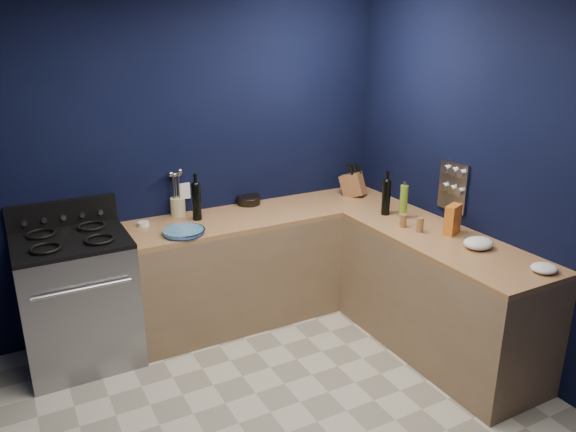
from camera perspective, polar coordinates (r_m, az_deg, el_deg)
wall_back at (r=4.47m, az=-10.94°, el=5.34°), size 3.50×0.02×2.60m
wall_right at (r=4.01m, az=22.63°, el=2.64°), size 0.02×3.50×2.60m
cab_back at (r=4.67m, az=-2.00°, el=-5.01°), size 2.30×0.63×0.86m
top_back at (r=4.51m, az=-2.07°, el=0.23°), size 2.30×0.63×0.04m
cab_right at (r=4.26m, az=15.37°, el=-8.19°), size 0.63×1.67×0.86m
top_right at (r=4.08m, az=15.92°, el=-2.55°), size 0.63×1.67×0.04m
gas_range at (r=4.26m, az=-20.87°, el=-8.35°), size 0.76×0.66×0.92m
oven_door at (r=3.99m, az=-20.17°, el=-10.37°), size 0.59×0.02×0.42m
cooktop at (r=4.08m, az=-21.64°, el=-2.38°), size 0.76×0.66×0.03m
backguard at (r=4.33m, az=-22.34°, el=0.21°), size 0.76×0.06×0.20m
spice_panel at (r=4.37m, az=16.73°, el=2.94°), size 0.02×0.28×0.38m
wall_outlet at (r=4.50m, az=-10.69°, el=2.56°), size 0.09×0.02×0.13m
plate_stack at (r=4.07m, az=-10.80°, el=-1.63°), size 0.36×0.36×0.04m
ramekin at (r=4.31m, az=-14.74°, el=-0.80°), size 0.11×0.11×0.03m
utensil_crock at (r=4.47m, az=-11.34°, el=0.95°), size 0.15×0.15×0.15m
wine_bottle_back at (r=4.32m, az=-9.46°, el=1.44°), size 0.09×0.09×0.29m
lemon_basket at (r=4.69m, az=-4.10°, el=1.67°), size 0.26×0.26×0.08m
knife_block at (r=4.93m, az=6.73°, el=3.23°), size 0.22×0.26×0.25m
wine_bottle_right at (r=4.45m, az=10.13°, el=1.86°), size 0.09×0.09×0.28m
oil_bottle at (r=4.40m, az=11.89°, el=1.45°), size 0.08×0.08×0.27m
spice_jar_near at (r=4.14m, az=13.53°, el=-0.90°), size 0.06×0.06×0.11m
spice_jar_far at (r=4.22m, az=11.84°, el=-0.47°), size 0.06×0.06×0.10m
crouton_bag at (r=4.15m, az=16.70°, el=-0.36°), size 0.16×0.12×0.22m
towel_front at (r=3.96m, az=19.12°, el=-2.68°), size 0.26×0.23×0.07m
towel_end at (r=3.74m, az=25.01°, el=-4.92°), size 0.19×0.18×0.05m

